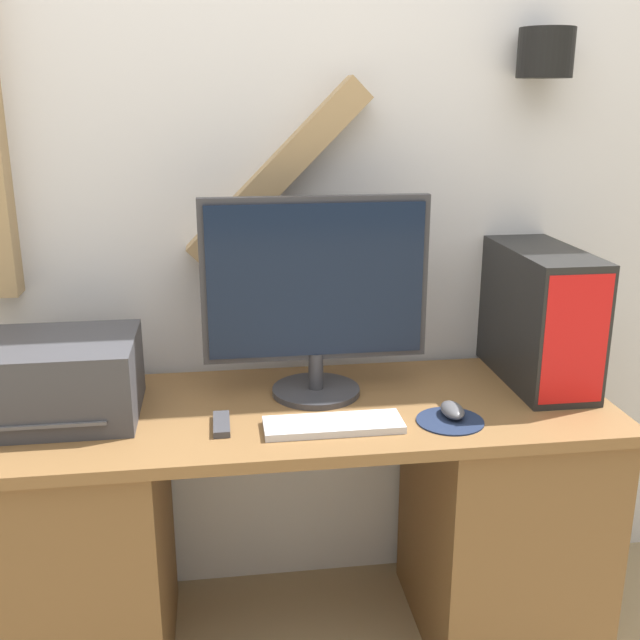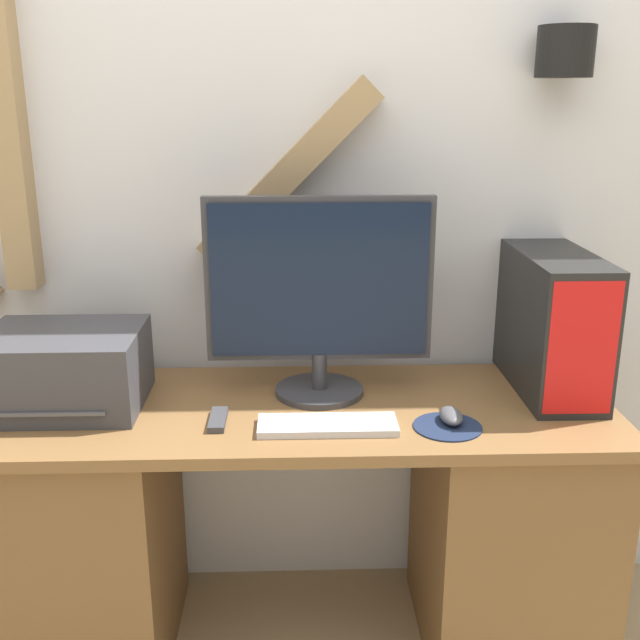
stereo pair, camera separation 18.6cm
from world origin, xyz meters
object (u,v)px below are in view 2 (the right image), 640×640
object	(u,v)px
mouse	(451,416)
remote_control	(218,420)
keyboard	(327,425)
monitor	(319,290)
computer_tower	(551,321)
printer	(64,369)

from	to	relation	value
mouse	remote_control	distance (m)	0.57
keyboard	monitor	bearing A→B (deg)	93.18
keyboard	computer_tower	distance (m)	0.69
monitor	mouse	world-z (taller)	monitor
keyboard	mouse	size ratio (longest dim) A/B	3.49
monitor	remote_control	bearing A→B (deg)	-144.45
computer_tower	remote_control	bearing A→B (deg)	-166.46
mouse	computer_tower	xyz separation A→B (m)	(0.31, 0.23, 0.17)
mouse	monitor	bearing A→B (deg)	146.95
monitor	keyboard	xyz separation A→B (m)	(0.01, -0.23, -0.28)
printer	remote_control	distance (m)	0.43
monitor	computer_tower	bearing A→B (deg)	2.76
computer_tower	mouse	bearing A→B (deg)	-142.86
keyboard	printer	size ratio (longest dim) A/B	0.85
keyboard	printer	xyz separation A→B (m)	(-0.67, 0.17, 0.09)
monitor	printer	bearing A→B (deg)	-174.91
printer	remote_control	world-z (taller)	printer
monitor	keyboard	bearing A→B (deg)	-86.82
monitor	printer	xyz separation A→B (m)	(-0.65, -0.06, -0.19)
keyboard	mouse	xyz separation A→B (m)	(0.30, 0.02, 0.01)
computer_tower	printer	distance (m)	1.28
monitor	printer	world-z (taller)	monitor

